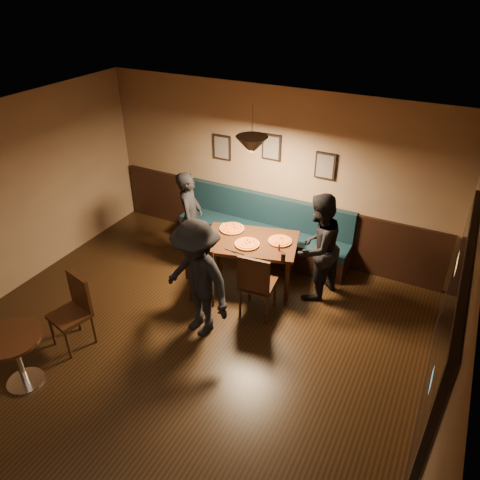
{
  "coord_description": "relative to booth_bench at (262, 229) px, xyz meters",
  "views": [
    {
      "loc": [
        2.73,
        -2.97,
        4.36
      ],
      "look_at": [
        0.17,
        2.03,
        0.95
      ],
      "focal_mm": 34.35,
      "sensor_mm": 36.0,
      "label": 1
    }
  ],
  "objects": [
    {
      "name": "diner_left",
      "position": [
        -0.95,
        -0.74,
        0.31
      ],
      "size": [
        0.57,
        0.69,
        1.62
      ],
      "primitive_type": "imported",
      "rotation": [
        0.0,
        0.0,
        1.93
      ],
      "color": "black",
      "rests_on": "floor"
    },
    {
      "name": "napkin_b",
      "position": [
        -0.35,
        -1.14,
        0.25
      ],
      "size": [
        0.15,
        0.15,
        0.01
      ],
      "primitive_type": "cube",
      "rotation": [
        0.0,
        0.0,
        -0.04
      ],
      "color": "#1E733A",
      "rests_on": "dining_table"
    },
    {
      "name": "ceiling",
      "position": [
        0.0,
        -3.2,
        2.3
      ],
      "size": [
        7.0,
        7.0,
        0.0
      ],
      "primitive_type": "plane",
      "rotation": [
        3.14,
        0.0,
        0.0
      ],
      "color": "silver",
      "rests_on": "ground"
    },
    {
      "name": "cafe_chair_far",
      "position": [
        -1.28,
        -3.14,
        0.0
      ],
      "size": [
        0.53,
        0.53,
        1.0
      ],
      "primitive_type": null,
      "rotation": [
        0.0,
        0.0,
        2.9
      ],
      "color": "black",
      "rests_on": "floor"
    },
    {
      "name": "pizza_c",
      "position": [
        0.59,
        -0.65,
        0.27
      ],
      "size": [
        0.4,
        0.4,
        0.04
      ],
      "primitive_type": "cylinder",
      "rotation": [
        0.0,
        0.0,
        -0.11
      ],
      "color": "orange",
      "rests_on": "dining_table"
    },
    {
      "name": "floor",
      "position": [
        0.0,
        -3.2,
        -0.5
      ],
      "size": [
        7.0,
        7.0,
        0.0
      ],
      "primitive_type": "plane",
      "color": "black",
      "rests_on": "ground"
    },
    {
      "name": "wall_right",
      "position": [
        3.0,
        -3.2,
        0.9
      ],
      "size": [
        0.0,
        7.0,
        7.0
      ],
      "primitive_type": "plane",
      "rotation": [
        1.57,
        0.0,
        -1.57
      ],
      "color": "#8C704F",
      "rests_on": "ground"
    },
    {
      "name": "pendant_lamp",
      "position": [
        0.17,
        -0.82,
        1.75
      ],
      "size": [
        0.44,
        0.44,
        0.25
      ],
      "primitive_type": "cone",
      "rotation": [
        3.14,
        0.0,
        0.0
      ],
      "color": "black",
      "rests_on": "ceiling"
    },
    {
      "name": "picture_left",
      "position": [
        -0.9,
        0.27,
        1.2
      ],
      "size": [
        0.32,
        0.04,
        0.42
      ],
      "primitive_type": "cube",
      "color": "black",
      "rests_on": "wall_back"
    },
    {
      "name": "soda_glass",
      "position": [
        0.83,
        -1.12,
        0.32
      ],
      "size": [
        0.08,
        0.08,
        0.14
      ],
      "primitive_type": "cylinder",
      "rotation": [
        0.0,
        0.0,
        -0.18
      ],
      "color": "black",
      "rests_on": "dining_table"
    },
    {
      "name": "diner_front",
      "position": [
        0.05,
        -2.15,
        0.35
      ],
      "size": [
        1.23,
        0.91,
        1.7
      ],
      "primitive_type": "imported",
      "rotation": [
        0.0,
        0.0,
        -0.29
      ],
      "color": "black",
      "rests_on": "floor"
    },
    {
      "name": "diner_right",
      "position": [
        1.18,
        -0.67,
        0.33
      ],
      "size": [
        0.85,
        0.96,
        1.67
      ],
      "primitive_type": "imported",
      "rotation": [
        0.0,
        0.0,
        -1.88
      ],
      "color": "black",
      "rests_on": "floor"
    },
    {
      "name": "pizza_a",
      "position": [
        -0.23,
        -0.66,
        0.27
      ],
      "size": [
        0.51,
        0.51,
        0.04
      ],
      "primitive_type": "cylinder",
      "rotation": [
        0.0,
        0.0,
        0.41
      ],
      "color": "#C86F25",
      "rests_on": "dining_table"
    },
    {
      "name": "chair_near_right",
      "position": [
        0.6,
        -1.44,
        0.02
      ],
      "size": [
        0.5,
        0.5,
        1.04
      ],
      "primitive_type": null,
      "rotation": [
        0.0,
        0.0,
        0.1
      ],
      "color": "black",
      "rests_on": "floor"
    },
    {
      "name": "cafe_table",
      "position": [
        -1.34,
        -3.92,
        -0.13
      ],
      "size": [
        0.73,
        0.73,
        0.73
      ],
      "primitive_type": "cylinder",
      "rotation": [
        0.0,
        0.0,
        0.06
      ],
      "color": "black",
      "rests_on": "floor"
    },
    {
      "name": "picture_center",
      "position": [
        0.0,
        0.27,
        1.35
      ],
      "size": [
        0.32,
        0.04,
        0.42
      ],
      "primitive_type": "cube",
      "color": "black",
      "rests_on": "wall_back"
    },
    {
      "name": "dining_table",
      "position": [
        0.17,
        -0.82,
        -0.12
      ],
      "size": [
        1.59,
        1.23,
        0.75
      ],
      "primitive_type": "cube",
      "rotation": [
        0.0,
        0.0,
        0.26
      ],
      "color": "black",
      "rests_on": "floor"
    },
    {
      "name": "wall_back",
      "position": [
        0.0,
        0.3,
        0.9
      ],
      "size": [
        6.0,
        0.0,
        6.0
      ],
      "primitive_type": "plane",
      "rotation": [
        1.57,
        0.0,
        0.0
      ],
      "color": "#8C704F",
      "rests_on": "ground"
    },
    {
      "name": "window_frame",
      "position": [
        2.96,
        -2.7,
        1.0
      ],
      "size": [
        0.06,
        2.56,
        1.86
      ],
      "primitive_type": "cube",
      "color": "black",
      "rests_on": "wall_right"
    },
    {
      "name": "pizza_b",
      "position": [
        0.18,
        -0.96,
        0.27
      ],
      "size": [
        0.47,
        0.47,
        0.04
      ],
      "primitive_type": "cylinder",
      "rotation": [
        0.0,
        0.0,
        -0.3
      ],
      "color": "#C15824",
      "rests_on": "dining_table"
    },
    {
      "name": "picture_right",
      "position": [
        0.9,
        0.27,
        1.2
      ],
      "size": [
        0.32,
        0.04,
        0.42
      ],
      "primitive_type": "cube",
      "color": "black",
      "rests_on": "wall_back"
    },
    {
      "name": "cutlery_set",
      "position": [
        0.1,
        -1.22,
        0.25
      ],
      "size": [
        0.21,
        0.04,
        0.0
      ],
      "primitive_type": "cube",
      "rotation": [
        0.0,
        0.0,
        1.48
      ],
      "color": "white",
      "rests_on": "dining_table"
    },
    {
      "name": "wainscot",
      "position": [
        0.0,
        0.27,
        0.0
      ],
      "size": [
        5.88,
        0.06,
        1.0
      ],
      "primitive_type": "cube",
      "color": "black",
      "rests_on": "ground"
    },
    {
      "name": "booth_bench",
      "position": [
        0.0,
        0.0,
        0.0
      ],
      "size": [
        3.0,
        0.6,
        1.0
      ],
      "primitive_type": null,
      "color": "#0F232D",
      "rests_on": "ground"
    },
    {
      "name": "chair_near_left",
      "position": [
        -0.25,
        -1.48,
        -0.02
      ],
      "size": [
        0.5,
        0.5,
        0.97
      ],
      "primitive_type": null,
      "rotation": [
        0.0,
        0.0,
        0.19
      ],
      "color": "black",
      "rests_on": "floor"
    },
    {
      "name": "tabasco_bottle",
      "position": [
        0.67,
        -0.88,
        0.32
      ],
      "size": [
        0.04,
        0.04,
        0.13
      ],
      "primitive_type": "cylinder",
      "rotation": [
        0.0,
        0.0,
        -0.28
      ],
      "color": "#9A1005",
      "rests_on": "dining_table"
    },
    {
      "name": "window_glass",
      "position": [
        2.93,
        -2.7,
        1.0
      ],
      "size": [
        0.0,
        2.4,
        2.4
      ],
      "primitive_type": "plane",
      "rotation": [
        1.57,
        0.0,
        -1.57
      ],
      "color": "black",
      "rests_on": "wall_right"
    },
    {
      "name": "napkin_a",
      "position": [
        -0.38,
        -0.59,
        0.25
      ],
      "size": [
        0.17,
        0.17,
        0.01
      ],
      "primitive_type": "cube",
      "rotation": [
        0.0,
        0.0,
        0.12
      ],
      "color": "#217E38",
      "rests_on": "dining_table"
    }
  ]
}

